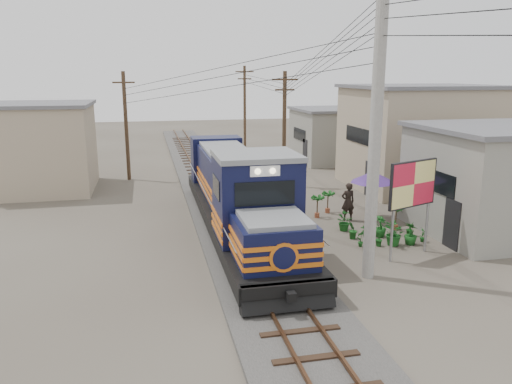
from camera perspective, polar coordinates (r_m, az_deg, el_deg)
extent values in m
plane|color=#473F35|center=(17.28, 1.15, -10.00)|extent=(120.00, 120.00, 0.00)
cube|color=#595651|center=(26.57, -3.90, -1.41)|extent=(3.60, 70.00, 0.16)
cube|color=#51331E|center=(26.45, -5.06, -1.10)|extent=(0.08, 70.00, 0.12)
cube|color=#51331E|center=(26.60, -2.77, -0.98)|extent=(0.08, 70.00, 0.12)
cube|color=black|center=(21.87, -2.07, -2.77)|extent=(2.92, 16.12, 0.55)
cube|color=black|center=(17.30, 0.98, -8.28)|extent=(2.22, 3.22, 0.65)
cube|color=black|center=(26.75, -4.01, -0.44)|extent=(2.22, 3.22, 0.65)
cube|color=black|center=(15.80, 2.02, -5.95)|extent=(2.40, 2.42, 1.51)
cube|color=black|center=(17.91, 0.04, -0.91)|extent=(2.86, 2.62, 3.12)
cube|color=slate|center=(17.58, 0.04, 4.19)|extent=(2.92, 2.75, 0.18)
cube|color=black|center=(16.53, 1.02, -0.15)|extent=(2.04, 0.06, 0.81)
cube|color=white|center=(16.36, 1.04, 2.41)|extent=(1.01, 0.06, 0.35)
cube|color=black|center=(23.98, -3.18, 1.77)|extent=(2.28, 9.87, 2.32)
cube|color=slate|center=(23.77, -3.22, 4.62)|extent=(2.04, 9.87, 0.18)
cube|color=orange|center=(21.73, -2.08, -1.36)|extent=(2.96, 16.12, 0.14)
cube|color=orange|center=(21.65, -2.09, -0.59)|extent=(2.96, 16.12, 0.14)
cube|color=orange|center=(21.58, -2.10, 0.19)|extent=(2.96, 16.12, 0.14)
cylinder|color=#9E9B93|center=(16.68, 13.50, 6.62)|extent=(0.40, 0.40, 10.00)
cylinder|color=#4C3826|center=(30.73, 3.25, 7.11)|extent=(0.24, 0.24, 7.00)
cube|color=#4C3826|center=(30.55, 3.32, 12.71)|extent=(1.60, 0.10, 0.10)
cube|color=#4C3826|center=(30.56, 3.31, 11.59)|extent=(1.20, 0.10, 0.10)
cylinder|color=#4C3826|center=(44.35, -1.30, 9.39)|extent=(0.24, 0.24, 7.50)
cube|color=#4C3826|center=(44.24, -1.32, 13.59)|extent=(1.60, 0.10, 0.10)
cube|color=#4C3826|center=(44.25, -1.31, 12.81)|extent=(1.20, 0.10, 0.10)
cylinder|color=#4C3826|center=(33.60, -14.61, 7.24)|extent=(0.24, 0.24, 7.00)
cube|color=#4C3826|center=(33.44, -14.92, 12.35)|extent=(1.60, 0.10, 0.10)
cube|color=#4C3826|center=(33.45, -14.86, 11.33)|extent=(1.20, 0.10, 0.10)
cube|color=gray|center=(24.34, 26.68, 1.04)|extent=(7.00, 6.00, 4.50)
cube|color=black|center=(22.26, 19.66, 1.25)|extent=(0.05, 3.00, 0.90)
cube|color=tan|center=(32.09, 18.19, 5.83)|extent=(8.00, 7.00, 6.00)
cube|color=slate|center=(31.87, 18.61, 11.36)|extent=(8.40, 7.35, 0.20)
cube|color=black|center=(30.22, 11.61, 6.37)|extent=(0.05, 3.50, 0.90)
cube|color=gray|center=(40.50, 9.08, 6.35)|extent=(6.00, 6.00, 4.00)
cube|color=slate|center=(40.31, 9.19, 9.32)|extent=(6.30, 6.30, 0.20)
cube|color=black|center=(39.48, 4.98, 6.58)|extent=(0.05, 3.00, 0.90)
cube|color=tan|center=(32.32, -23.53, 4.54)|extent=(6.00, 6.00, 5.00)
cube|color=slate|center=(32.08, -23.97, 9.13)|extent=(6.30, 6.30, 0.20)
cylinder|color=#99999E|center=(19.07, 15.31, -3.82)|extent=(0.10, 0.10, 2.75)
cylinder|color=#99999E|center=(20.56, 18.96, -2.83)|extent=(0.10, 0.10, 2.75)
cube|color=black|center=(19.44, 17.50, 0.89)|extent=(2.30, 0.99, 1.76)
cube|color=red|center=(19.42, 17.55, 0.87)|extent=(2.18, 0.91, 1.65)
cylinder|color=black|center=(24.72, 12.97, -2.94)|extent=(0.43, 0.43, 0.10)
cylinder|color=#99999E|center=(24.46, 13.09, -0.64)|extent=(0.05, 0.05, 2.14)
cone|color=#472777|center=(24.24, 13.22, 1.70)|extent=(2.42, 2.42, 0.54)
imported|color=black|center=(24.08, 10.46, -1.10)|extent=(0.68, 0.46, 1.84)
imported|color=#165019|center=(20.74, 11.90, -5.22)|extent=(0.38, 0.27, 0.68)
imported|color=#165019|center=(20.92, 13.86, -5.23)|extent=(0.39, 0.43, 0.63)
imported|color=#165019|center=(21.10, 15.55, -4.62)|extent=(0.81, 0.93, 1.02)
imported|color=#165019|center=(21.47, 17.28, -4.56)|extent=(0.71, 0.71, 0.93)
imported|color=#165019|center=(21.97, 18.50, -4.63)|extent=(0.38, 0.41, 0.64)
imported|color=#165019|center=(21.56, 10.99, -4.30)|extent=(0.53, 0.56, 0.79)
imported|color=#165019|center=(21.99, 12.55, -4.25)|extent=(0.74, 0.73, 0.63)
imported|color=#165019|center=(22.12, 14.02, -3.84)|extent=(0.70, 0.70, 0.91)
imported|color=#165019|center=(22.52, 15.39, -3.96)|extent=(0.37, 0.41, 0.65)
imported|color=#165019|center=(22.62, 17.20, -4.03)|extent=(0.42, 0.37, 0.63)
imported|color=#165019|center=(22.63, 9.94, -3.36)|extent=(0.87, 0.93, 0.83)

